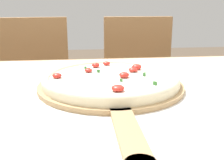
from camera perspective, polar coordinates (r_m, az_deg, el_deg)
dining_table at (r=0.72m, az=-1.24°, el=-11.10°), size 1.44×1.02×0.73m
towel_cloth at (r=0.68m, az=-1.29°, el=-4.06°), size 1.36×0.94×0.00m
pizza_peel at (r=0.75m, az=-0.07°, el=-1.61°), size 0.39×0.61×0.01m
pizza at (r=0.76m, az=-0.25°, el=0.26°), size 0.37×0.37×0.03m
chair_left at (r=1.55m, az=-15.48°, el=-1.91°), size 0.43×0.43×0.88m
chair_right at (r=1.57m, az=5.58°, el=-1.23°), size 0.41×0.41×0.88m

